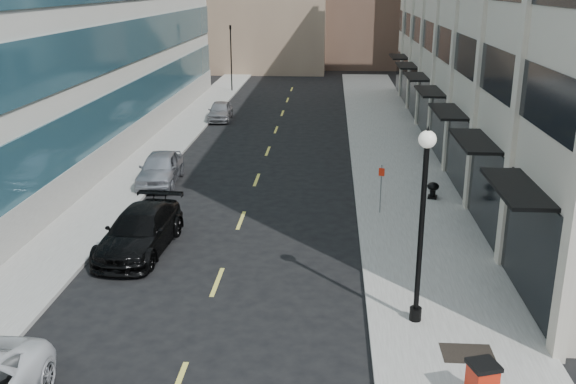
# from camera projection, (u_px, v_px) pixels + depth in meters

# --- Properties ---
(sidewalk_right) EXTENTS (5.00, 80.00, 0.15)m
(sidewalk_right) POSITION_uv_depth(u_px,v_px,m) (402.00, 181.00, 32.80)
(sidewalk_right) COLOR gray
(sidewalk_right) RESTS_ON ground
(sidewalk_left) EXTENTS (3.00, 80.00, 0.15)m
(sidewalk_left) POSITION_uv_depth(u_px,v_px,m) (134.00, 176.00, 33.68)
(sidewalk_left) COLOR gray
(sidewalk_left) RESTS_ON ground
(grate_far) EXTENTS (1.40, 1.00, 0.01)m
(grate_far) POSITION_uv_depth(u_px,v_px,m) (467.00, 353.00, 17.41)
(grate_far) COLOR black
(grate_far) RESTS_ON sidewalk_right
(road_centerline) EXTENTS (0.15, 68.20, 0.01)m
(road_centerline) POSITION_uv_depth(u_px,v_px,m) (250.00, 198.00, 30.45)
(road_centerline) COLOR #D8CC4C
(road_centerline) RESTS_ON ground
(traffic_signal) EXTENTS (0.66, 0.66, 6.98)m
(traffic_signal) POSITION_uv_depth(u_px,v_px,m) (230.00, 29.00, 58.43)
(traffic_signal) COLOR black
(traffic_signal) RESTS_ON ground
(car_black_pickup) EXTENTS (2.57, 5.63, 1.60)m
(car_black_pickup) POSITION_uv_depth(u_px,v_px,m) (140.00, 231.00, 24.25)
(car_black_pickup) COLOR black
(car_black_pickup) RESTS_ON ground
(car_silver_sedan) EXTENTS (2.14, 4.79, 1.60)m
(car_silver_sedan) POSITION_uv_depth(u_px,v_px,m) (160.00, 168.00, 32.47)
(car_silver_sedan) COLOR #97999F
(car_silver_sedan) RESTS_ON ground
(car_grey_sedan) EXTENTS (1.82, 4.15, 1.39)m
(car_grey_sedan) POSITION_uv_depth(u_px,v_px,m) (220.00, 111.00, 47.59)
(car_grey_sedan) COLOR gray
(car_grey_sedan) RESTS_ON ground
(trash_bin) EXTENTS (0.83, 0.83, 1.08)m
(trash_bin) POSITION_uv_depth(u_px,v_px,m) (482.00, 381.00, 15.23)
(trash_bin) COLOR red
(trash_bin) RESTS_ON sidewalk_right
(lamppost) EXTENTS (0.49, 0.49, 5.91)m
(lamppost) POSITION_uv_depth(u_px,v_px,m) (423.00, 211.00, 18.08)
(lamppost) COLOR black
(lamppost) RESTS_ON sidewalk_right
(sign_post) EXTENTS (0.25, 0.11, 2.17)m
(sign_post) POSITION_uv_depth(u_px,v_px,m) (381.00, 182.00, 27.68)
(sign_post) COLOR slate
(sign_post) RESTS_ON sidewalk_right
(urn_planter) EXTENTS (0.55, 0.55, 0.77)m
(urn_planter) POSITION_uv_depth(u_px,v_px,m) (433.00, 189.00, 29.85)
(urn_planter) COLOR black
(urn_planter) RESTS_ON sidewalk_right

